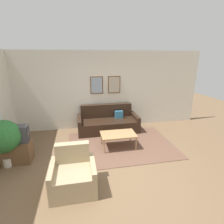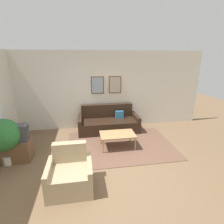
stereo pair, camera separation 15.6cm
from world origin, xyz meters
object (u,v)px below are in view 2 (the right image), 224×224
(tv, at_px, (14,133))
(potted_plant_tall, at_px, (3,136))
(coffee_table, at_px, (118,135))
(armchair, at_px, (70,175))
(couch, at_px, (108,122))

(tv, xyz_separation_m, potted_plant_tall, (-0.19, -0.16, 0.02))
(coffee_table, relative_size, armchair, 1.15)
(coffee_table, bearing_deg, couch, 93.67)
(tv, bearing_deg, coffee_table, 4.87)
(coffee_table, height_order, armchair, armchair)
(coffee_table, distance_m, tv, 2.60)
(coffee_table, height_order, tv, tv)
(armchair, bearing_deg, couch, 73.18)
(tv, height_order, potted_plant_tall, potted_plant_tall)
(potted_plant_tall, bearing_deg, armchair, -34.40)
(armchair, bearing_deg, potted_plant_tall, 151.68)
(couch, height_order, coffee_table, couch)
(couch, xyz_separation_m, armchair, (-1.14, -2.69, -0.01))
(couch, bearing_deg, armchair, -112.91)
(couch, height_order, potted_plant_tall, potted_plant_tall)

